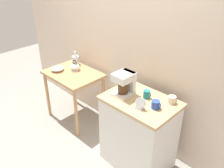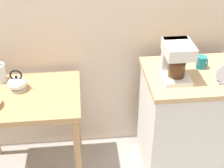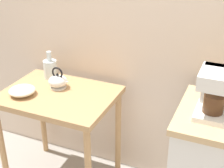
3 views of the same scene
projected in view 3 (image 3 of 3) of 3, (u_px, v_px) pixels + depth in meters
The scene contains 5 objects.
wooden_table at pixel (59, 107), 2.30m from camera, with size 0.77×0.58×0.77m.
bowl_stoneware at pixel (22, 91), 2.22m from camera, with size 0.18×0.18×0.06m.
teakettle at pixel (58, 81), 2.31m from camera, with size 0.17×0.14×0.16m.
glass_carafe_vase at pixel (50, 68), 2.45m from camera, with size 0.10×0.10×0.21m.
coffee_maker at pixel (216, 90), 1.71m from camera, with size 0.18×0.22×0.26m.
Camera 3 is at (0.56, -1.67, 1.82)m, focal length 52.35 mm.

